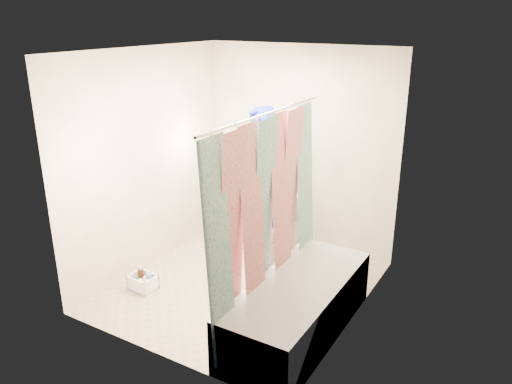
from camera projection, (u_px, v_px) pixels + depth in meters
The scene contains 14 objects.
floor at pixel (242, 286), 5.25m from camera, with size 2.60×2.60×0.00m, color gray.
ceiling at pixel (240, 50), 4.44m from camera, with size 2.40×2.60×0.02m, color silver.
wall_back at pixel (300, 149), 5.90m from camera, with size 2.40×0.02×2.40m, color beige.
wall_front at pixel (150, 224), 3.79m from camera, with size 2.40×0.02×2.40m, color beige.
wall_left at pixel (148, 161), 5.42m from camera, with size 0.02×2.60×2.40m, color beige.
wall_right at pixel (360, 200), 4.27m from camera, with size 0.02×2.60×2.40m, color beige.
bathtub at pixel (298, 306), 4.41m from camera, with size 0.70×1.75×0.50m.
curtain_rod at pixel (267, 114), 4.00m from camera, with size 0.02×0.02×1.90m, color silver.
shower_curtain at pixel (266, 221), 4.31m from camera, with size 0.06×1.75×1.80m, color white.
toilet at pixel (272, 227), 5.79m from camera, with size 0.42×0.73×0.75m, color white.
tank_lid at pixel (267, 225), 5.67m from camera, with size 0.46×0.20×0.03m, color white.
tank_internals at pixel (279, 192), 5.84m from camera, with size 0.18×0.06×0.24m.
plumber at pixel (260, 187), 5.52m from camera, with size 0.65×0.43×1.79m, color navy.
cleaning_caddy at pixel (143, 283), 5.17m from camera, with size 0.28×0.23×0.20m.
Camera 1 is at (2.47, -3.89, 2.71)m, focal length 35.00 mm.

